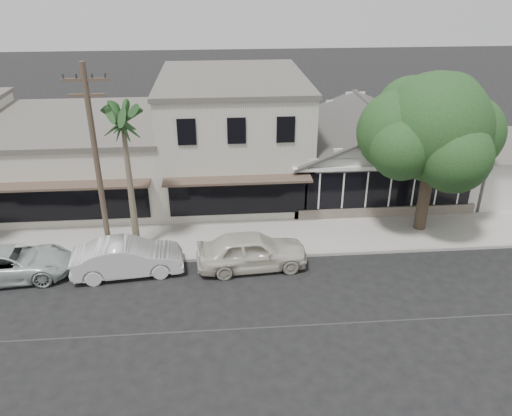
{
  "coord_description": "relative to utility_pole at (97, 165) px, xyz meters",
  "views": [
    {
      "loc": [
        -3.97,
        -14.84,
        12.27
      ],
      "look_at": [
        -2.26,
        6.0,
        2.11
      ],
      "focal_mm": 35.0,
      "sensor_mm": 36.0,
      "label": 1
    }
  ],
  "objects": [
    {
      "name": "ground",
      "position": [
        9.0,
        -5.2,
        -4.79
      ],
      "size": [
        140.0,
        140.0,
        0.0
      ],
      "primitive_type": "plane",
      "color": "black",
      "rests_on": "ground"
    },
    {
      "name": "sidewalk_north",
      "position": [
        1.0,
        1.55,
        -4.71
      ],
      "size": [
        90.0,
        3.5,
        0.15
      ],
      "primitive_type": "cube",
      "color": "#9E9991",
      "rests_on": "ground"
    },
    {
      "name": "corner_shop",
      "position": [
        14.0,
        7.27,
        -2.17
      ],
      "size": [
        10.4,
        8.6,
        5.1
      ],
      "color": "silver",
      "rests_on": "ground"
    },
    {
      "name": "side_cottage",
      "position": [
        22.2,
        6.3,
        -3.29
      ],
      "size": [
        6.0,
        6.0,
        3.0
      ],
      "primitive_type": "cube",
      "color": "silver",
      "rests_on": "ground"
    },
    {
      "name": "row_building_near",
      "position": [
        6.0,
        8.3,
        -1.54
      ],
      "size": [
        8.0,
        10.0,
        6.5
      ],
      "primitive_type": "cube",
      "color": "beige",
      "rests_on": "ground"
    },
    {
      "name": "row_building_midnear",
      "position": [
        -3.0,
        8.3,
        -2.69
      ],
      "size": [
        10.0,
        10.0,
        4.2
      ],
      "primitive_type": "cube",
      "color": "silver",
      "rests_on": "ground"
    },
    {
      "name": "utility_pole",
      "position": [
        0.0,
        0.0,
        0.0
      ],
      "size": [
        1.8,
        0.24,
        9.0
      ],
      "color": "brown",
      "rests_on": "ground"
    },
    {
      "name": "car_0",
      "position": [
        6.42,
        -0.93,
        -3.95
      ],
      "size": [
        5.06,
        2.33,
        1.68
      ],
      "primitive_type": "imported",
      "rotation": [
        0.0,
        0.0,
        1.64
      ],
      "color": "beige",
      "rests_on": "ground"
    },
    {
      "name": "car_1",
      "position": [
        0.96,
        -1.0,
        -4.0
      ],
      "size": [
        4.92,
        2.17,
        1.57
      ],
      "primitive_type": "imported",
      "rotation": [
        0.0,
        0.0,
        1.68
      ],
      "color": "silver",
      "rests_on": "ground"
    },
    {
      "name": "car_2",
      "position": [
        -4.04,
        -0.9,
        -4.08
      ],
      "size": [
        5.27,
        2.81,
        1.41
      ],
      "primitive_type": "imported",
      "rotation": [
        0.0,
        0.0,
        1.67
      ],
      "color": "#B1BEB9",
      "rests_on": "ground"
    },
    {
      "name": "shade_tree",
      "position": [
        15.21,
        2.08,
        0.51
      ],
      "size": [
        7.26,
        6.56,
        8.05
      ],
      "rotation": [
        0.0,
        0.0,
        -0.19
      ],
      "color": "#4A3C2C",
      "rests_on": "ground"
    },
    {
      "name": "palm_east",
      "position": [
        1.1,
        0.81,
        1.65
      ],
      "size": [
        2.87,
        2.87,
        7.53
      ],
      "color": "#726651",
      "rests_on": "ground"
    }
  ]
}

